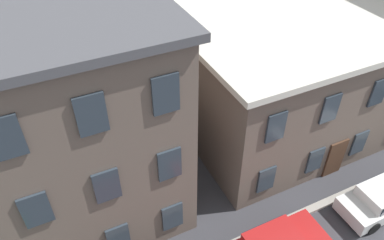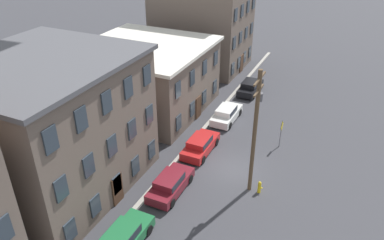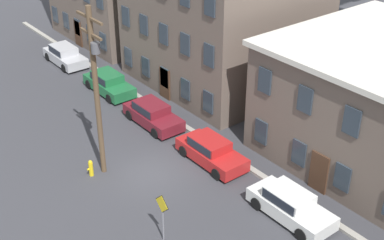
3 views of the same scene
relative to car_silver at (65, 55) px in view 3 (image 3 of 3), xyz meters
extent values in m
plane|color=#38383D|center=(16.79, -3.26, -0.75)|extent=(200.00, 200.00, 0.00)
cube|color=#9E998E|center=(16.79, 1.24, -0.67)|extent=(56.00, 0.36, 0.16)
cube|color=#2D3842|center=(-7.10, 2.68, 0.92)|extent=(0.90, 0.10, 1.40)
cube|color=#2D3842|center=(-4.95, 2.68, 0.92)|extent=(0.90, 0.10, 1.40)
cube|color=#2D3842|center=(-2.81, 2.68, 0.92)|extent=(0.90, 0.10, 1.40)
cube|color=#2D3842|center=(-0.66, 2.68, 0.92)|extent=(0.90, 0.10, 1.40)
cube|color=#2D3842|center=(1.48, 2.68, 0.92)|extent=(0.90, 0.10, 1.40)
cube|color=#2D3842|center=(1.48, 2.68, 4.26)|extent=(0.90, 0.10, 1.40)
cube|color=#472D1E|center=(-2.81, 2.68, 0.35)|extent=(1.10, 0.10, 2.20)
cube|color=#66564C|center=(9.83, 7.90, 3.92)|extent=(11.62, 10.33, 9.34)
cube|color=#2D3842|center=(5.18, 2.68, 0.81)|extent=(0.90, 0.10, 1.40)
cube|color=#2D3842|center=(5.18, 2.68, 3.92)|extent=(0.90, 0.10, 1.40)
cube|color=#2D3842|center=(7.51, 2.68, 0.81)|extent=(0.90, 0.10, 1.40)
cube|color=#2D3842|center=(7.51, 2.68, 3.92)|extent=(0.90, 0.10, 1.40)
cube|color=#2D3842|center=(9.83, 2.68, 0.81)|extent=(0.90, 0.10, 1.40)
cube|color=#2D3842|center=(9.83, 2.68, 3.92)|extent=(0.90, 0.10, 1.40)
cube|color=#2D3842|center=(12.16, 2.68, 0.81)|extent=(0.90, 0.10, 1.40)
cube|color=#2D3842|center=(12.16, 2.68, 3.92)|extent=(0.90, 0.10, 1.40)
cube|color=#2D3842|center=(14.48, 2.68, 0.81)|extent=(0.90, 0.10, 1.40)
cube|color=#2D3842|center=(14.48, 2.68, 3.92)|extent=(0.90, 0.10, 1.40)
cube|color=#2D3842|center=(14.48, 2.68, 7.03)|extent=(0.90, 0.10, 1.40)
cube|color=#472D1E|center=(9.83, 2.68, 0.35)|extent=(1.10, 0.10, 2.20)
cube|color=#2D3842|center=(19.14, 2.68, 0.82)|extent=(0.90, 0.10, 1.40)
cube|color=#2D3842|center=(19.14, 2.68, 3.97)|extent=(0.90, 0.10, 1.40)
cube|color=#2D3842|center=(21.96, 2.68, 0.82)|extent=(0.90, 0.10, 1.40)
cube|color=#2D3842|center=(21.96, 2.68, 3.97)|extent=(0.90, 0.10, 1.40)
cube|color=#2D3842|center=(24.78, 2.68, 0.82)|extent=(0.90, 0.10, 1.40)
cube|color=#2D3842|center=(24.78, 2.68, 3.97)|extent=(0.90, 0.10, 1.40)
cube|color=#472D1E|center=(23.37, 2.68, 0.35)|extent=(1.10, 0.10, 2.20)
cube|color=#B7B7BC|center=(0.07, 0.00, -0.22)|extent=(4.40, 1.80, 0.70)
cube|color=#B7B7BC|center=(-0.13, 0.00, 0.41)|extent=(2.20, 1.51, 0.55)
cube|color=#1E232D|center=(-0.13, 0.00, 0.41)|extent=(2.02, 1.58, 0.48)
cylinder|color=black|center=(1.52, 0.85, -0.42)|extent=(0.66, 0.22, 0.66)
cylinder|color=black|center=(1.52, -0.85, -0.42)|extent=(0.66, 0.22, 0.66)
cylinder|color=black|center=(-1.38, 0.85, -0.42)|extent=(0.66, 0.22, 0.66)
cylinder|color=black|center=(-1.38, -0.85, -0.42)|extent=(0.66, 0.22, 0.66)
cube|color=#1E6638|center=(6.69, 0.09, -0.22)|extent=(4.40, 1.80, 0.70)
cube|color=#1E6638|center=(6.49, 0.09, 0.41)|extent=(2.20, 1.51, 0.55)
cube|color=#1E232D|center=(6.49, 0.09, 0.41)|extent=(2.02, 1.58, 0.48)
cylinder|color=black|center=(8.14, 0.94, -0.42)|extent=(0.66, 0.22, 0.66)
cylinder|color=black|center=(8.14, -0.76, -0.42)|extent=(0.66, 0.22, 0.66)
cylinder|color=black|center=(5.24, 0.94, -0.42)|extent=(0.66, 0.22, 0.66)
cylinder|color=black|center=(5.24, -0.76, -0.42)|extent=(0.66, 0.22, 0.66)
cube|color=maroon|center=(12.40, -0.07, -0.22)|extent=(4.40, 1.80, 0.70)
cube|color=maroon|center=(12.20, -0.07, 0.41)|extent=(2.20, 1.51, 0.55)
cube|color=#1E232D|center=(12.20, -0.07, 0.41)|extent=(2.02, 1.58, 0.48)
cylinder|color=black|center=(13.85, 0.78, -0.42)|extent=(0.66, 0.22, 0.66)
cylinder|color=black|center=(13.85, -0.92, -0.42)|extent=(0.66, 0.22, 0.66)
cylinder|color=black|center=(10.95, 0.78, -0.42)|extent=(0.66, 0.22, 0.66)
cylinder|color=black|center=(10.95, -0.92, -0.42)|extent=(0.66, 0.22, 0.66)
cube|color=#B21E1E|center=(17.97, 0.06, -0.22)|extent=(4.40, 1.80, 0.70)
cube|color=#B21E1E|center=(17.77, 0.06, 0.41)|extent=(2.20, 1.51, 0.55)
cube|color=#1E232D|center=(17.77, 0.06, 0.41)|extent=(2.02, 1.58, 0.48)
cylinder|color=black|center=(19.42, 0.91, -0.42)|extent=(0.66, 0.22, 0.66)
cylinder|color=black|center=(19.42, -0.79, -0.42)|extent=(0.66, 0.22, 0.66)
cylinder|color=black|center=(16.52, 0.91, -0.42)|extent=(0.66, 0.22, 0.66)
cylinder|color=black|center=(16.52, -0.79, -0.42)|extent=(0.66, 0.22, 0.66)
cube|color=silver|center=(24.02, -0.03, -0.22)|extent=(4.40, 1.80, 0.70)
cube|color=silver|center=(23.82, -0.03, 0.41)|extent=(2.20, 1.51, 0.55)
cube|color=#1E232D|center=(23.82, -0.03, 0.41)|extent=(2.02, 1.58, 0.48)
cylinder|color=black|center=(25.47, 0.82, -0.42)|extent=(0.66, 0.22, 0.66)
cylinder|color=black|center=(25.47, -0.88, -0.42)|extent=(0.66, 0.22, 0.66)
cylinder|color=black|center=(22.57, 0.82, -0.42)|extent=(0.66, 0.22, 0.66)
cylinder|color=black|center=(22.57, -0.88, -0.42)|extent=(0.66, 0.22, 0.66)
cylinder|color=slate|center=(21.53, -5.79, 0.44)|extent=(0.08, 0.08, 2.38)
cube|color=yellow|center=(21.53, -5.82, 1.31)|extent=(0.90, 0.03, 0.90)
cube|color=black|center=(21.53, -5.81, 1.31)|extent=(0.97, 0.02, 0.97)
cylinder|color=brown|center=(15.01, -5.17, 3.91)|extent=(0.28, 0.28, 9.32)
cube|color=brown|center=(15.01, -5.17, 7.97)|extent=(2.40, 0.12, 0.12)
cube|color=brown|center=(15.01, -5.17, 7.17)|extent=(2.00, 0.12, 0.12)
cylinder|color=#515156|center=(15.36, -5.17, 6.57)|extent=(0.44, 0.44, 0.55)
cylinder|color=yellow|center=(14.96, -5.91, -0.35)|extent=(0.24, 0.24, 0.80)
sphere|color=yellow|center=(14.96, -5.91, 0.10)|extent=(0.22, 0.22, 0.22)
cylinder|color=yellow|center=(14.96, -6.07, -0.30)|extent=(0.10, 0.12, 0.10)
camera|label=1|loc=(11.13, -6.17, 13.78)|focal=35.00mm
camera|label=2|loc=(-6.13, -10.41, 17.04)|focal=35.00mm
camera|label=3|loc=(37.09, -16.34, 16.02)|focal=50.00mm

